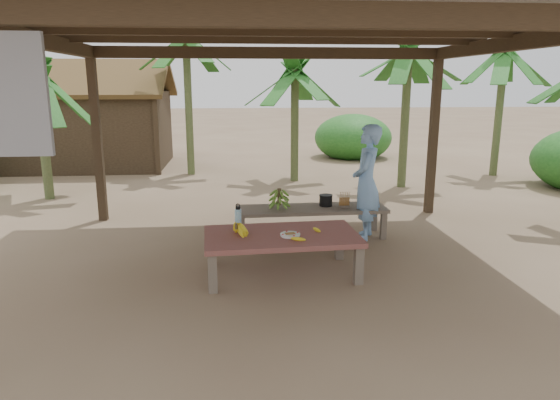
{
  "coord_description": "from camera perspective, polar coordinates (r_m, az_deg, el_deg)",
  "views": [
    {
      "loc": [
        -0.58,
        -5.98,
        2.23
      ],
      "look_at": [
        -0.04,
        0.08,
        0.8
      ],
      "focal_mm": 32.0,
      "sensor_mm": 36.0,
      "label": 1
    }
  ],
  "objects": [
    {
      "name": "loose_banana_front",
      "position": [
        5.62,
        2.1,
        -4.48
      ],
      "size": [
        0.18,
        0.05,
        0.04
      ],
      "primitive_type": "ellipsoid",
      "rotation": [
        0.0,
        0.0,
        1.63
      ],
      "color": "yellow",
      "rests_on": "work_table"
    },
    {
      "name": "skewer_rack",
      "position": [
        7.35,
        7.37,
        0.06
      ],
      "size": [
        0.18,
        0.08,
        0.24
      ],
      "primitive_type": null,
      "rotation": [
        0.0,
        0.0,
        0.02
      ],
      "color": "#A57F47",
      "rests_on": "bench"
    },
    {
      "name": "ground",
      "position": [
        6.41,
        0.4,
        -7.14
      ],
      "size": [
        80.0,
        80.0,
        0.0
      ],
      "primitive_type": "plane",
      "color": "brown",
      "rests_on": "ground"
    },
    {
      "name": "plate",
      "position": [
        5.79,
        1.18,
        -4.01
      ],
      "size": [
        0.23,
        0.23,
        0.04
      ],
      "color": "white",
      "rests_on": "work_table"
    },
    {
      "name": "loose_banana_side",
      "position": [
        5.98,
        4.23,
        -3.42
      ],
      "size": [
        0.11,
        0.13,
        0.04
      ],
      "primitive_type": "ellipsoid",
      "rotation": [
        0.0,
        0.0,
        0.63
      ],
      "color": "yellow",
      "rests_on": "work_table"
    },
    {
      "name": "bench",
      "position": [
        7.34,
        3.59,
        -1.28
      ],
      "size": [
        2.21,
        0.65,
        0.45
      ],
      "rotation": [
        0.0,
        0.0,
        0.02
      ],
      "color": "brown",
      "rests_on": "ground"
    },
    {
      "name": "cooking_pot",
      "position": [
        7.42,
        5.26,
        -0.07
      ],
      "size": [
        0.19,
        0.19,
        0.16
      ],
      "primitive_type": "cylinder",
      "color": "black",
      "rests_on": "bench"
    },
    {
      "name": "pavilion",
      "position": [
        6.02,
        0.32,
        18.44
      ],
      "size": [
        6.6,
        5.6,
        2.95
      ],
      "color": "black",
      "rests_on": "ground"
    },
    {
      "name": "woman",
      "position": [
        7.29,
        9.84,
        1.99
      ],
      "size": [
        0.6,
        0.71,
        1.67
      ],
      "primitive_type": "imported",
      "rotation": [
        0.0,
        0.0,
        -1.95
      ],
      "color": "#729FD8",
      "rests_on": "ground"
    },
    {
      "name": "banana_plant_far",
      "position": [
        13.28,
        24.22,
        14.18
      ],
      "size": [
        1.8,
        1.8,
        3.2
      ],
      "color": "#596638",
      "rests_on": "ground"
    },
    {
      "name": "banana_plant_ne",
      "position": [
        11.1,
        14.44,
        15.1
      ],
      "size": [
        1.8,
        1.8,
        3.16
      ],
      "color": "#596638",
      "rests_on": "ground"
    },
    {
      "name": "hut",
      "position": [
        14.56,
        -20.94,
        7.94
      ],
      "size": [
        4.4,
        3.43,
        2.85
      ],
      "color": "black",
      "rests_on": "ground"
    },
    {
      "name": "ripe_banana_bunch",
      "position": [
        5.82,
        -5.01,
        -3.33
      ],
      "size": [
        0.33,
        0.31,
        0.16
      ],
      "primitive_type": null,
      "rotation": [
        0.0,
        0.0,
        0.43
      ],
      "color": "yellow",
      "rests_on": "work_table"
    },
    {
      "name": "banana_plant_n",
      "position": [
        11.46,
        1.72,
        13.36
      ],
      "size": [
        1.8,
        1.8,
        2.73
      ],
      "color": "#596638",
      "rests_on": "ground"
    },
    {
      "name": "water_flask",
      "position": [
        6.13,
        -4.81,
        -2.0
      ],
      "size": [
        0.08,
        0.08,
        0.3
      ],
      "color": "#43A7D1",
      "rests_on": "work_table"
    },
    {
      "name": "green_banana_stalk",
      "position": [
        7.23,
        -0.09,
        0.23
      ],
      "size": [
        0.28,
        0.28,
        0.31
      ],
      "primitive_type": null,
      "rotation": [
        0.0,
        0.0,
        0.02
      ],
      "color": "#598C2D",
      "rests_on": "bench"
    },
    {
      "name": "banana_plant_nw",
      "position": [
        12.55,
        -10.68,
        16.77
      ],
      "size": [
        1.8,
        1.8,
        3.55
      ],
      "color": "#596638",
      "rests_on": "ground"
    },
    {
      "name": "work_table",
      "position": [
        5.9,
        0.17,
        -4.51
      ],
      "size": [
        1.85,
        1.1,
        0.5
      ],
      "rotation": [
        0.0,
        0.0,
        0.06
      ],
      "color": "brown",
      "rests_on": "ground"
    },
    {
      "name": "banana_plant_w",
      "position": [
        10.63,
        -25.91,
        11.26
      ],
      "size": [
        1.8,
        1.8,
        2.58
      ],
      "color": "#596638",
      "rests_on": "ground"
    }
  ]
}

